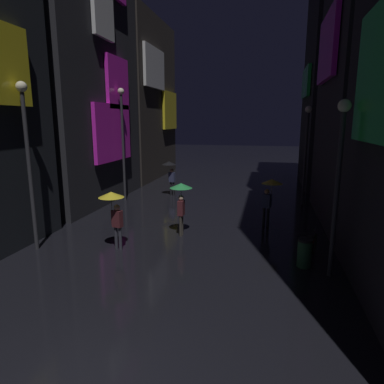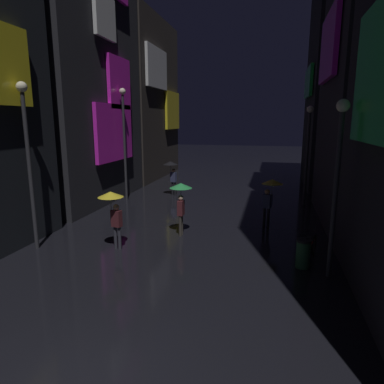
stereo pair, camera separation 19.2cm
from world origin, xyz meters
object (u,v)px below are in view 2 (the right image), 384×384
(streetlamp_left_near, at_px, (28,148))
(trash_bin, at_px, (303,253))
(streetlamp_left_far, at_px, (124,133))
(pedestrian_midstreet_centre_yellow, at_px, (113,204))
(pedestrian_near_crossing_yellow, at_px, (270,190))
(streetlamp_right_near, at_px, (338,169))
(streetlamp_right_far, at_px, (308,144))
(pedestrian_far_right_black, at_px, (172,169))
(pedestrian_foreground_left_green, at_px, (181,194))
(bicycle_parked_at_storefront, at_px, (311,249))

(streetlamp_left_near, relative_size, trash_bin, 6.27)
(streetlamp_left_near, relative_size, streetlamp_left_far, 0.93)
(pedestrian_midstreet_centre_yellow, height_order, streetlamp_left_near, streetlamp_left_near)
(pedestrian_near_crossing_yellow, xyz_separation_m, streetlamp_right_near, (1.81, -4.53, 1.57))
(streetlamp_right_far, distance_m, trash_bin, 9.02)
(pedestrian_far_right_black, bearing_deg, trash_bin, -52.53)
(pedestrian_near_crossing_yellow, bearing_deg, streetlamp_right_far, 68.08)
(pedestrian_foreground_left_green, relative_size, streetlamp_left_near, 0.36)
(pedestrian_near_crossing_yellow, relative_size, bicycle_parked_at_storefront, 1.20)
(streetlamp_left_far, distance_m, trash_bin, 12.39)
(streetlamp_left_far, relative_size, trash_bin, 6.78)
(pedestrian_midstreet_centre_yellow, distance_m, pedestrian_foreground_left_green, 2.85)
(pedestrian_foreground_left_green, distance_m, trash_bin, 5.22)
(pedestrian_far_right_black, bearing_deg, streetlamp_left_near, -102.85)
(pedestrian_near_crossing_yellow, xyz_separation_m, streetlamp_left_far, (-8.19, 3.41, 2.20))
(pedestrian_midstreet_centre_yellow, height_order, bicycle_parked_at_storefront, pedestrian_midstreet_centre_yellow)
(streetlamp_left_far, bearing_deg, pedestrian_far_right_black, 39.11)
(streetlamp_left_near, distance_m, streetlamp_right_far, 13.46)
(pedestrian_midstreet_centre_yellow, distance_m, streetlamp_right_far, 11.22)
(pedestrian_midstreet_centre_yellow, xyz_separation_m, streetlamp_right_near, (7.21, -0.60, 1.57))
(pedestrian_foreground_left_green, height_order, trash_bin, pedestrian_foreground_left_green)
(streetlamp_left_near, xyz_separation_m, streetlamp_left_far, (0.00, 7.92, 0.25))
(pedestrian_near_crossing_yellow, xyz_separation_m, bicycle_parked_at_storefront, (1.40, -3.35, -1.28))
(streetlamp_right_far, xyz_separation_m, trash_bin, (-0.70, -8.52, -2.87))
(pedestrian_far_right_black, xyz_separation_m, streetlamp_right_far, (7.78, -0.72, 1.67))
(bicycle_parked_at_storefront, bearing_deg, pedestrian_foreground_left_green, 162.77)
(pedestrian_foreground_left_green, height_order, pedestrian_far_right_black, same)
(pedestrian_far_right_black, distance_m, trash_bin, 11.70)
(trash_bin, bearing_deg, bicycle_parked_at_storefront, 66.61)
(bicycle_parked_at_storefront, relative_size, streetlamp_left_near, 0.30)
(streetlamp_left_far, bearing_deg, trash_bin, -38.65)
(pedestrian_midstreet_centre_yellow, xyz_separation_m, bicycle_parked_at_storefront, (6.80, 0.59, -1.28))
(pedestrian_midstreet_centre_yellow, distance_m, streetlamp_left_far, 8.16)
(pedestrian_midstreet_centre_yellow, relative_size, streetlamp_left_far, 0.34)
(pedestrian_midstreet_centre_yellow, xyz_separation_m, streetlamp_left_near, (-2.79, -0.57, 1.95))
(pedestrian_foreground_left_green, bearing_deg, streetlamp_left_near, -150.42)
(streetlamp_left_far, bearing_deg, pedestrian_near_crossing_yellow, -22.59)
(streetlamp_left_near, bearing_deg, pedestrian_foreground_left_green, 29.58)
(pedestrian_near_crossing_yellow, relative_size, pedestrian_midstreet_centre_yellow, 1.00)
(bicycle_parked_at_storefront, bearing_deg, pedestrian_far_right_black, 130.77)
(pedestrian_far_right_black, relative_size, trash_bin, 2.28)
(pedestrian_foreground_left_green, height_order, streetlamp_left_near, streetlamp_left_near)
(pedestrian_near_crossing_yellow, distance_m, streetlamp_left_near, 9.55)
(streetlamp_left_near, bearing_deg, streetlamp_left_far, 90.00)
(pedestrian_midstreet_centre_yellow, bearing_deg, streetlamp_left_near, -168.41)
(pedestrian_midstreet_centre_yellow, bearing_deg, pedestrian_near_crossing_yellow, 36.12)
(pedestrian_foreground_left_green, xyz_separation_m, streetlamp_right_near, (5.28, -2.70, 1.57))
(pedestrian_foreground_left_green, bearing_deg, streetlamp_right_near, -27.09)
(pedestrian_near_crossing_yellow, bearing_deg, pedestrian_foreground_left_green, -152.16)
(pedestrian_foreground_left_green, bearing_deg, streetlamp_right_far, 50.16)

